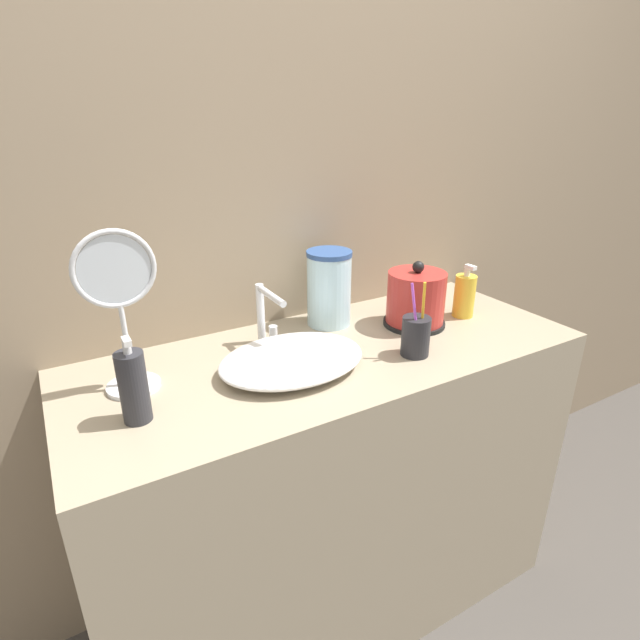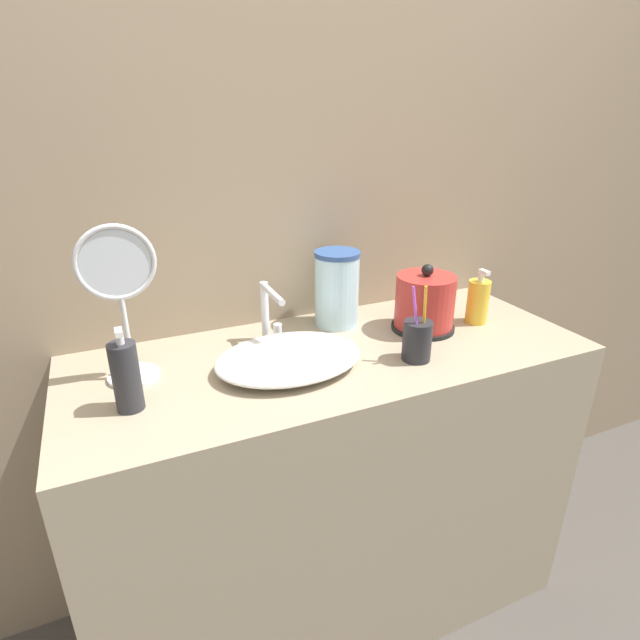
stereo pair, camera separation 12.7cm
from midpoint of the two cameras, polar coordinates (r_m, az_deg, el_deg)
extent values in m
cube|color=gray|center=(1.47, -0.70, 14.66)|extent=(6.00, 0.04, 2.60)
cube|color=gray|center=(1.59, 3.89, -18.63)|extent=(1.38, 0.55, 0.91)
ellipsoid|color=white|center=(1.24, -0.62, -4.39)|extent=(0.37, 0.28, 0.06)
cylinder|color=silver|center=(1.37, -3.68, 0.94)|extent=(0.02, 0.02, 0.17)
cylinder|color=silver|center=(1.28, -2.63, 2.96)|extent=(0.02, 0.14, 0.02)
cylinder|color=silver|center=(1.41, -2.29, -1.28)|extent=(0.02, 0.02, 0.04)
cylinder|color=black|center=(1.51, 14.03, -0.82)|extent=(0.18, 0.18, 0.01)
cylinder|color=#B22D28|center=(1.48, 14.31, 1.86)|extent=(0.17, 0.17, 0.16)
sphere|color=black|center=(1.45, 14.68, 5.50)|extent=(0.03, 0.03, 0.03)
cylinder|color=#232328|center=(1.31, 13.80, -2.38)|extent=(0.07, 0.07, 0.10)
cylinder|color=yellow|center=(1.28, 14.67, 0.42)|extent=(0.02, 0.02, 0.16)
cylinder|color=#B24CCC|center=(1.27, 13.76, 0.24)|extent=(0.02, 0.04, 0.16)
cylinder|color=#28282D|center=(1.11, -18.24, -6.29)|extent=(0.06, 0.06, 0.15)
cylinder|color=white|center=(1.07, -18.82, -2.10)|extent=(0.02, 0.02, 0.02)
cube|color=white|center=(1.05, -18.88, -1.42)|extent=(0.01, 0.03, 0.01)
cylinder|color=gold|center=(1.59, 19.81, 1.93)|extent=(0.06, 0.06, 0.13)
cylinder|color=white|center=(1.56, 20.18, 4.58)|extent=(0.02, 0.02, 0.02)
cube|color=white|center=(1.55, 20.55, 5.09)|extent=(0.02, 0.04, 0.01)
cylinder|color=silver|center=(1.27, -17.81, -6.16)|extent=(0.12, 0.12, 0.01)
cylinder|color=silver|center=(1.22, -18.38, -1.92)|extent=(0.01, 0.01, 0.20)
torus|color=silver|center=(1.16, -19.46, 6.13)|extent=(0.17, 0.01, 0.17)
cylinder|color=silver|center=(1.16, -19.46, 6.13)|extent=(0.15, 0.00, 0.15)
cylinder|color=#B2DBEA|center=(1.47, 4.42, 3.30)|extent=(0.13, 0.13, 0.21)
cylinder|color=#2D4C84|center=(1.44, 4.55, 7.52)|extent=(0.13, 0.13, 0.01)
camera|label=1|loc=(0.06, -87.14, 1.20)|focal=28.00mm
camera|label=2|loc=(0.06, 92.86, -1.20)|focal=28.00mm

